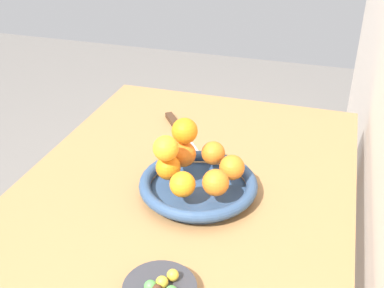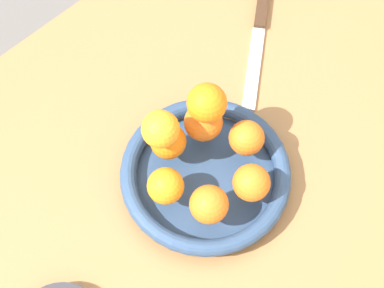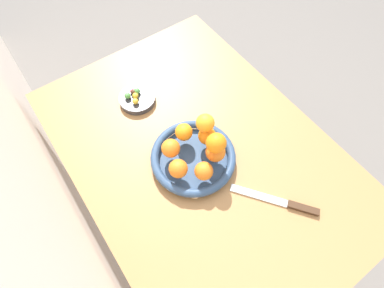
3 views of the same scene
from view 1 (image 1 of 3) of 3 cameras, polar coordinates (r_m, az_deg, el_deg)
dining_table at (r=1.14m, az=-1.46°, el=-9.62°), size 1.10×0.76×0.74m
fruit_bowl at (r=1.08m, az=0.75°, el=-4.94°), size 0.26×0.26×0.04m
orange_0 at (r=1.10m, az=-1.08°, el=-1.19°), size 0.06×0.06×0.06m
orange_1 at (r=1.05m, az=-2.93°, el=-2.92°), size 0.06×0.06×0.06m
orange_2 at (r=1.00m, az=-1.13°, el=-4.80°), size 0.05×0.05×0.05m
orange_3 at (r=1.00m, az=2.82°, el=-4.59°), size 0.06×0.06×0.06m
orange_4 at (r=1.06m, az=4.76°, el=-2.79°), size 0.06×0.06×0.06m
orange_5 at (r=1.11m, az=2.53°, el=-1.08°), size 0.05×0.05×0.05m
orange_6 at (r=1.07m, az=-0.88°, el=1.56°), size 0.06×0.06×0.06m
orange_7 at (r=1.01m, az=-3.13°, el=-0.51°), size 0.06×0.06×0.06m
candy_ball_1 at (r=0.85m, az=-2.29°, el=-15.26°), size 0.02×0.02×0.02m
candy_ball_2 at (r=0.84m, az=-3.58°, el=-16.03°), size 0.02×0.02×0.02m
candy_ball_4 at (r=0.83m, az=-4.95°, el=-16.47°), size 0.02×0.02×0.02m
knife at (r=1.33m, az=-1.46°, el=1.57°), size 0.22×0.17×0.01m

